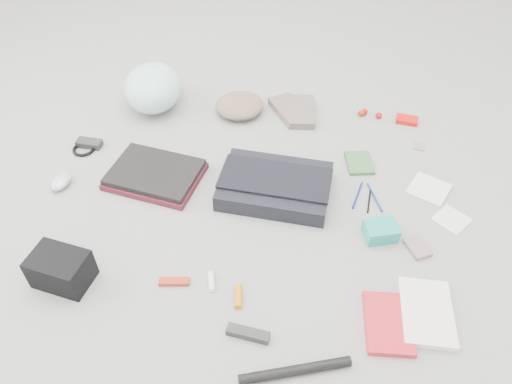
# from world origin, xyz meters

# --- Properties ---
(ground_plane) EXTENTS (4.00, 4.00, 0.00)m
(ground_plane) POSITION_xyz_m (0.00, 0.00, 0.00)
(ground_plane) COLOR gray
(messenger_bag) EXTENTS (0.43, 0.33, 0.07)m
(messenger_bag) POSITION_xyz_m (0.07, 0.05, 0.03)
(messenger_bag) COLOR black
(messenger_bag) RESTS_ON ground_plane
(bag_flap) EXTENTS (0.42, 0.23, 0.01)m
(bag_flap) POSITION_xyz_m (0.07, 0.05, 0.07)
(bag_flap) COLOR black
(bag_flap) RESTS_ON messenger_bag
(laptop_sleeve) EXTENTS (0.39, 0.33, 0.02)m
(laptop_sleeve) POSITION_xyz_m (-0.40, 0.09, 0.01)
(laptop_sleeve) COLOR #561723
(laptop_sleeve) RESTS_ON ground_plane
(laptop) EXTENTS (0.37, 0.31, 0.02)m
(laptop) POSITION_xyz_m (-0.40, 0.09, 0.03)
(laptop) COLOR black
(laptop) RESTS_ON laptop_sleeve
(bike_helmet) EXTENTS (0.29, 0.35, 0.19)m
(bike_helmet) POSITION_xyz_m (-0.51, 0.57, 0.09)
(bike_helmet) COLOR #B8F0F0
(bike_helmet) RESTS_ON ground_plane
(beanie) EXTENTS (0.26, 0.26, 0.08)m
(beanie) POSITION_xyz_m (-0.12, 0.55, 0.04)
(beanie) COLOR #7E6451
(beanie) RESTS_ON ground_plane
(mitten_left) EXTENTS (0.20, 0.24, 0.03)m
(mitten_left) POSITION_xyz_m (0.10, 0.56, 0.02)
(mitten_left) COLOR #725F55
(mitten_left) RESTS_ON ground_plane
(mitten_right) EXTENTS (0.12, 0.23, 0.03)m
(mitten_right) POSITION_xyz_m (0.15, 0.56, 0.02)
(mitten_right) COLOR #6B5F57
(mitten_right) RESTS_ON ground_plane
(power_brick) EXTENTS (0.11, 0.06, 0.03)m
(power_brick) POSITION_xyz_m (-0.71, 0.26, 0.01)
(power_brick) COLOR black
(power_brick) RESTS_ON ground_plane
(cable_coil) EXTENTS (0.12, 0.12, 0.01)m
(cable_coil) POSITION_xyz_m (-0.73, 0.23, 0.01)
(cable_coil) COLOR black
(cable_coil) RESTS_ON ground_plane
(mouse) EXTENTS (0.08, 0.11, 0.04)m
(mouse) POSITION_xyz_m (-0.74, 0.02, 0.02)
(mouse) COLOR #ADB0C2
(mouse) RESTS_ON ground_plane
(camera_bag) EXTENTS (0.20, 0.16, 0.11)m
(camera_bag) POSITION_xyz_m (-0.57, -0.40, 0.06)
(camera_bag) COLOR black
(camera_bag) RESTS_ON ground_plane
(multitool) EXTENTS (0.10, 0.04, 0.02)m
(multitool) POSITION_xyz_m (-0.22, -0.38, 0.01)
(multitool) COLOR #A32614
(multitool) RESTS_ON ground_plane
(toiletry_tube_white) EXTENTS (0.03, 0.07, 0.02)m
(toiletry_tube_white) POSITION_xyz_m (-0.11, -0.37, 0.01)
(toiletry_tube_white) COLOR white
(toiletry_tube_white) RESTS_ON ground_plane
(toiletry_tube_orange) EXTENTS (0.03, 0.08, 0.02)m
(toiletry_tube_orange) POSITION_xyz_m (-0.02, -0.42, 0.01)
(toiletry_tube_orange) COLOR #C7750B
(toiletry_tube_orange) RESTS_ON ground_plane
(u_lock) EXTENTS (0.13, 0.05, 0.03)m
(u_lock) POSITION_xyz_m (0.03, -0.54, 0.01)
(u_lock) COLOR black
(u_lock) RESTS_ON ground_plane
(bike_pump) EXTENTS (0.31, 0.11, 0.03)m
(bike_pump) POSITION_xyz_m (0.17, -0.64, 0.01)
(bike_pump) COLOR black
(bike_pump) RESTS_ON ground_plane
(book_red) EXTENTS (0.14, 0.21, 0.02)m
(book_red) POSITION_xyz_m (0.43, -0.47, 0.01)
(book_red) COLOR red
(book_red) RESTS_ON ground_plane
(book_white) EXTENTS (0.16, 0.23, 0.02)m
(book_white) POSITION_xyz_m (0.55, -0.43, 0.01)
(book_white) COLOR silver
(book_white) RESTS_ON ground_plane
(notepad) EXTENTS (0.12, 0.14, 0.02)m
(notepad) POSITION_xyz_m (0.39, 0.24, 0.01)
(notepad) COLOR #356635
(notepad) RESTS_ON ground_plane
(pen_blue) EXTENTS (0.05, 0.14, 0.01)m
(pen_blue) POSITION_xyz_m (0.37, 0.06, 0.00)
(pen_blue) COLOR navy
(pen_blue) RESTS_ON ground_plane
(pen_black) EXTENTS (0.03, 0.12, 0.01)m
(pen_black) POSITION_xyz_m (0.42, 0.04, 0.00)
(pen_black) COLOR black
(pen_black) RESTS_ON ground_plane
(pen_navy) EXTENTS (0.05, 0.14, 0.01)m
(pen_navy) POSITION_xyz_m (0.44, 0.06, 0.00)
(pen_navy) COLOR navy
(pen_navy) RESTS_ON ground_plane
(accordion_wallet) EXTENTS (0.12, 0.11, 0.05)m
(accordion_wallet) POSITION_xyz_m (0.44, -0.13, 0.03)
(accordion_wallet) COLOR teal
(accordion_wallet) RESTS_ON ground_plane
(card_deck) EXTENTS (0.09, 0.11, 0.02)m
(card_deck) POSITION_xyz_m (0.56, -0.17, 0.01)
(card_deck) COLOR gray
(card_deck) RESTS_ON ground_plane
(napkin_top) EXTENTS (0.19, 0.19, 0.01)m
(napkin_top) POSITION_xyz_m (0.64, 0.12, 0.00)
(napkin_top) COLOR silver
(napkin_top) RESTS_ON ground_plane
(napkin_bottom) EXTENTS (0.15, 0.15, 0.01)m
(napkin_bottom) POSITION_xyz_m (0.70, -0.03, 0.00)
(napkin_bottom) COLOR silver
(napkin_bottom) RESTS_ON ground_plane
(lollipop_a) EXTENTS (0.03, 0.03, 0.03)m
(lollipop_a) POSITION_xyz_m (0.42, 0.57, 0.01)
(lollipop_a) COLOR #AC2508
(lollipop_a) RESTS_ON ground_plane
(lollipop_b) EXTENTS (0.03, 0.03, 0.03)m
(lollipop_b) POSITION_xyz_m (0.43, 0.59, 0.01)
(lollipop_b) COLOR #B80A00
(lollipop_b) RESTS_ON ground_plane
(lollipop_c) EXTENTS (0.03, 0.03, 0.03)m
(lollipop_c) POSITION_xyz_m (0.49, 0.56, 0.01)
(lollipop_c) COLOR #9E1112
(lollipop_c) RESTS_ON ground_plane
(altoids_tin) EXTENTS (0.10, 0.08, 0.02)m
(altoids_tin) POSITION_xyz_m (0.61, 0.55, 0.01)
(altoids_tin) COLOR red
(altoids_tin) RESTS_ON ground_plane
(stamp_sheet) EXTENTS (0.06, 0.06, 0.00)m
(stamp_sheet) POSITION_xyz_m (0.65, 0.38, 0.00)
(stamp_sheet) COLOR gray
(stamp_sheet) RESTS_ON ground_plane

